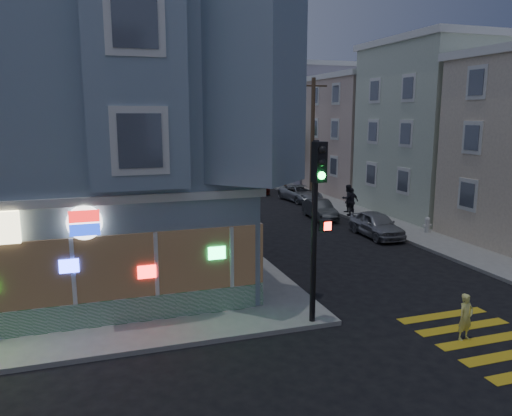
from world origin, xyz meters
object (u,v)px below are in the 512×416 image
street_tree_far (257,139)px  parked_car_d (300,193)px  pedestrian_b (352,202)px  parked_car_a (376,224)px  running_child (466,317)px  traffic_signal (317,202)px  utility_pole (312,136)px  parked_car_b (320,209)px  pedestrian_a (347,198)px  parked_car_c (253,184)px  street_tree_near (286,143)px  fire_hydrant (427,224)px

street_tree_far → parked_car_d: (-1.50, -14.87, -3.34)m
pedestrian_b → parked_car_d: bearing=-99.0°
parked_car_d → parked_car_a: bearing=-98.4°
street_tree_far → running_child: bearing=-99.4°
pedestrian_b → traffic_signal: bearing=43.2°
utility_pole → parked_car_b: size_ratio=2.51×
pedestrian_a → running_child: bearing=58.9°
running_child → pedestrian_b: (5.36, 16.42, 0.35)m
utility_pole → street_tree_far: size_ratio=1.70×
parked_car_b → parked_car_d: 6.41m
running_child → pedestrian_a: 18.57m
parked_car_a → traffic_signal: traffic_signal is taller
parked_car_a → parked_car_d: parked_car_a is taller
utility_pole → parked_car_a: size_ratio=2.28×
utility_pole → parked_car_c: bearing=128.2°
utility_pole → parked_car_b: (-2.67, -7.14, -4.21)m
parked_car_d → street_tree_near: bearing=71.9°
parked_car_c → fire_hydrant: size_ratio=5.43×
running_child → pedestrian_b: 17.28m
parked_car_c → fire_hydrant: bearing=-74.0°
parked_car_a → parked_car_c: (-1.58, 16.66, 0.00)m
parked_car_d → parked_car_b: bearing=-108.2°
parked_car_a → parked_car_d: size_ratio=0.92×
parked_car_a → fire_hydrant: bearing=-8.7°
utility_pole → parked_car_d: 4.48m
parked_car_a → parked_car_c: bearing=97.5°
street_tree_near → parked_car_b: street_tree_near is taller
running_child → pedestrian_b: pedestrian_b is taller
street_tree_near → running_child: street_tree_near is taller
parked_car_a → parked_car_b: (-0.85, 5.20, -0.08)m
parked_car_d → fire_hydrant: (2.30, -12.00, 0.01)m
parked_car_b → parked_car_d: size_ratio=0.84×
street_tree_near → traffic_signal: 29.60m
running_child → traffic_signal: 5.42m
running_child → parked_car_a: bearing=62.5°
street_tree_near → pedestrian_a: 12.69m
street_tree_far → parked_car_d: size_ratio=1.24×
street_tree_near → pedestrian_b: bearing=-93.8°
utility_pole → running_child: utility_pole is taller
utility_pole → street_tree_near: size_ratio=1.70×
street_tree_far → parked_car_d: bearing=-95.8°
parked_car_b → pedestrian_a: bearing=23.7°
street_tree_near → parked_car_d: bearing=-102.3°
street_tree_far → pedestrian_b: (-0.90, -21.58, -2.89)m
street_tree_near → parked_car_a: (-2.02, -18.34, -3.26)m
street_tree_near → fire_hydrant: 19.19m
pedestrian_a → parked_car_b: pedestrian_a is taller
street_tree_far → parked_car_b: street_tree_far is taller
pedestrian_b → traffic_signal: 17.18m
parked_car_d → running_child: bearing=-107.4°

